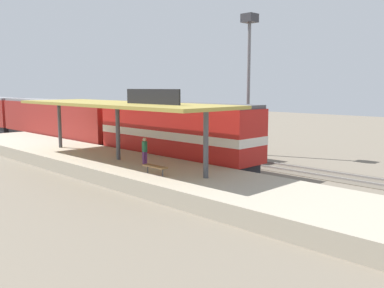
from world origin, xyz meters
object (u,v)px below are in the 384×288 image
at_px(locomotive, 174,132).
at_px(passenger_carriage_front, 57,120).
at_px(freight_car, 186,130).
at_px(person_waiting, 145,150).
at_px(light_mast, 249,55).
at_px(platform_bench, 155,167).

distance_m(locomotive, passenger_carriage_front, 18.00).
height_order(locomotive, freight_car, locomotive).
xyz_separation_m(locomotive, person_waiting, (-4.56, -2.22, -0.56)).
distance_m(freight_car, light_mast, 8.34).
xyz_separation_m(locomotive, passenger_carriage_front, (0.00, 18.00, -0.10)).
relative_size(platform_bench, locomotive, 0.12).
bearing_deg(passenger_carriage_front, platform_bench, -104.67).
bearing_deg(platform_bench, passenger_carriage_front, 75.33).
height_order(platform_bench, freight_car, freight_car).
bearing_deg(platform_bench, locomotive, 39.33).
height_order(freight_car, light_mast, light_mast).
bearing_deg(light_mast, freight_car, 127.06).
height_order(platform_bench, passenger_carriage_front, passenger_carriage_front).
xyz_separation_m(locomotive, light_mast, (7.80, -0.75, 5.99)).
xyz_separation_m(platform_bench, locomotive, (6.00, 4.92, 1.07)).
relative_size(locomotive, freight_car, 1.20).
distance_m(passenger_carriage_front, light_mast, 21.20).
bearing_deg(passenger_carriage_front, person_waiting, -102.72).
distance_m(locomotive, person_waiting, 5.10).
relative_size(passenger_carriage_front, person_waiting, 11.70).
height_order(platform_bench, light_mast, light_mast).
bearing_deg(light_mast, locomotive, 174.50).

